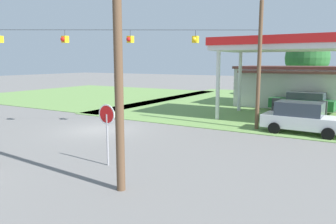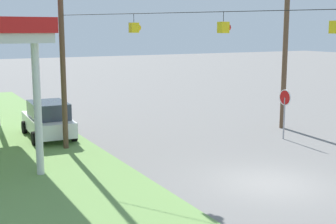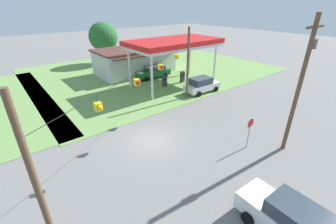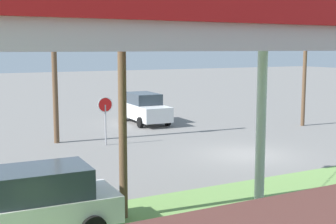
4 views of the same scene
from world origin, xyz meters
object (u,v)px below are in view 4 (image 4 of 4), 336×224
gas_station_canopy (126,28)px  utility_pole_main (53,42)px  car_on_crossroad (144,108)px  stop_sign_roadside (105,110)px  car_at_pumps_front (34,202)px

gas_station_canopy → utility_pole_main: 16.58m
gas_station_canopy → utility_pole_main: (-2.79, -16.34, -0.05)m
car_on_crossroad → gas_station_canopy: bearing=-23.2°
car_on_crossroad → utility_pole_main: (6.90, 3.77, 4.25)m
stop_sign_roadside → utility_pole_main: 4.43m
gas_station_canopy → utility_pole_main: size_ratio=1.24×
car_on_crossroad → utility_pole_main: utility_pole_main is taller
car_on_crossroad → stop_sign_roadside: 7.35m
stop_sign_roadside → utility_pole_main: bearing=140.3°
car_at_pumps_front → car_on_crossroad: car_on_crossroad is taller
car_at_pumps_front → car_on_crossroad: bearing=-121.6°
car_on_crossroad → stop_sign_roadside: size_ratio=2.03×
stop_sign_roadside → utility_pole_main: size_ratio=0.27×
gas_station_canopy → stop_sign_roadside: 15.77m
car_at_pumps_front → utility_pole_main: 13.35m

